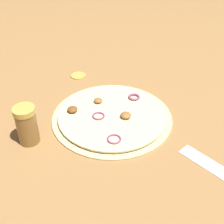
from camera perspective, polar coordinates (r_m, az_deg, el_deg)
ground_plane at (r=0.75m, az=0.00°, el=-1.13°), size 3.00×3.00×0.00m
pizza at (r=0.75m, az=-0.03°, el=-0.74°), size 0.29×0.29×0.03m
spice_jar at (r=0.69m, az=-15.32°, el=-2.29°), size 0.05×0.05×0.09m
loose_cap at (r=0.92m, az=-6.19°, el=6.72°), size 0.04×0.04×0.01m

